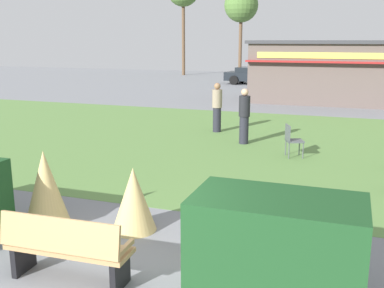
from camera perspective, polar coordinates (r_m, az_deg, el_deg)
lawn_patch at (r=14.07m, az=7.38°, el=0.06°), size 36.00×12.00×0.01m
park_bench at (r=6.26m, az=-15.52°, el=-12.47°), size 1.72×0.59×0.95m
hedge_right at (r=5.55m, az=10.50°, el=-13.34°), size 1.97×1.10×1.37m
ornamental_grass_behind_left at (r=7.64m, az=-7.33°, el=-6.89°), size 0.74×0.74×1.08m
ornamental_grass_behind_right at (r=6.77m, az=4.43°, el=-9.28°), size 0.74×0.74×1.12m
ornamental_grass_behind_center at (r=8.11m, az=-17.89°, el=-5.35°), size 0.78×0.78×1.32m
food_kiosk at (r=24.72m, az=18.88°, el=8.64°), size 9.56×5.27×3.08m
cafe_chair_west at (r=12.55m, az=12.38°, el=0.74°), size 0.57×0.57×0.89m
person_strolling at (r=15.63m, az=3.17°, el=4.64°), size 0.34×0.34×1.69m
person_standing at (r=13.88m, az=6.57°, el=3.52°), size 0.34×0.34×1.69m
parked_car_west_slot at (r=33.00m, az=7.93°, el=8.55°), size 4.34×2.33×1.20m
parked_car_center_slot at (r=32.37m, az=16.91°, el=8.03°), size 4.33×2.32×1.20m
tree_left_bg at (r=39.42m, az=6.20°, el=16.86°), size 2.80×2.80×7.30m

